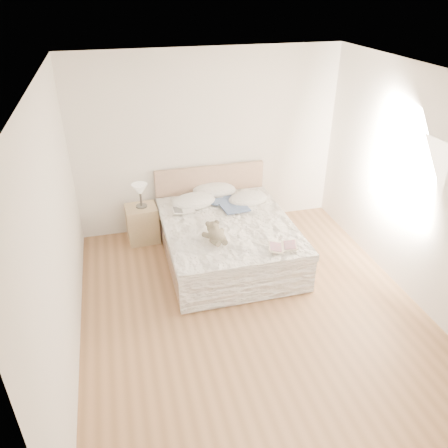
{
  "coord_description": "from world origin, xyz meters",
  "views": [
    {
      "loc": [
        -1.36,
        -3.87,
        3.5
      ],
      "look_at": [
        -0.07,
        1.05,
        0.62
      ],
      "focal_mm": 35.0,
      "sensor_mm": 36.0,
      "label": 1
    }
  ],
  "objects_px": {
    "nightstand": "(142,224)",
    "teddy_bear": "(216,240)",
    "bed": "(226,238)",
    "photo_book": "(184,210)",
    "table_lamp": "(140,191)",
    "childrens_book": "(283,247)"
  },
  "relations": [
    {
      "from": "nightstand",
      "to": "bed",
      "type": "bearing_deg",
      "value": -34.49
    },
    {
      "from": "table_lamp",
      "to": "photo_book",
      "type": "height_order",
      "value": "table_lamp"
    },
    {
      "from": "bed",
      "to": "teddy_bear",
      "type": "relative_size",
      "value": 5.78
    },
    {
      "from": "bed",
      "to": "photo_book",
      "type": "height_order",
      "value": "bed"
    },
    {
      "from": "table_lamp",
      "to": "nightstand",
      "type": "bearing_deg",
      "value": -141.47
    },
    {
      "from": "bed",
      "to": "nightstand",
      "type": "xyz_separation_m",
      "value": [
        -1.1,
        0.76,
        -0.03
      ]
    },
    {
      "from": "bed",
      "to": "table_lamp",
      "type": "height_order",
      "value": "bed"
    },
    {
      "from": "childrens_book",
      "to": "teddy_bear",
      "type": "height_order",
      "value": "teddy_bear"
    },
    {
      "from": "table_lamp",
      "to": "photo_book",
      "type": "relative_size",
      "value": 1.12
    },
    {
      "from": "table_lamp",
      "to": "teddy_bear",
      "type": "xyz_separation_m",
      "value": [
        0.81,
        -1.34,
        -0.17
      ]
    },
    {
      "from": "nightstand",
      "to": "teddy_bear",
      "type": "height_order",
      "value": "teddy_bear"
    },
    {
      "from": "bed",
      "to": "photo_book",
      "type": "bearing_deg",
      "value": 145.78
    },
    {
      "from": "photo_book",
      "to": "table_lamp",
      "type": "bearing_deg",
      "value": 144.86
    },
    {
      "from": "nightstand",
      "to": "teddy_bear",
      "type": "relative_size",
      "value": 1.51
    },
    {
      "from": "childrens_book",
      "to": "teddy_bear",
      "type": "bearing_deg",
      "value": 174.35
    },
    {
      "from": "bed",
      "to": "photo_book",
      "type": "distance_m",
      "value": 0.72
    },
    {
      "from": "table_lamp",
      "to": "childrens_book",
      "type": "relative_size",
      "value": 0.98
    },
    {
      "from": "photo_book",
      "to": "teddy_bear",
      "type": "height_order",
      "value": "teddy_bear"
    },
    {
      "from": "nightstand",
      "to": "teddy_bear",
      "type": "bearing_deg",
      "value": -58.15
    },
    {
      "from": "photo_book",
      "to": "teddy_bear",
      "type": "relative_size",
      "value": 0.86
    },
    {
      "from": "photo_book",
      "to": "childrens_book",
      "type": "bearing_deg",
      "value": -50.1
    },
    {
      "from": "bed",
      "to": "nightstand",
      "type": "relative_size",
      "value": 3.83
    }
  ]
}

